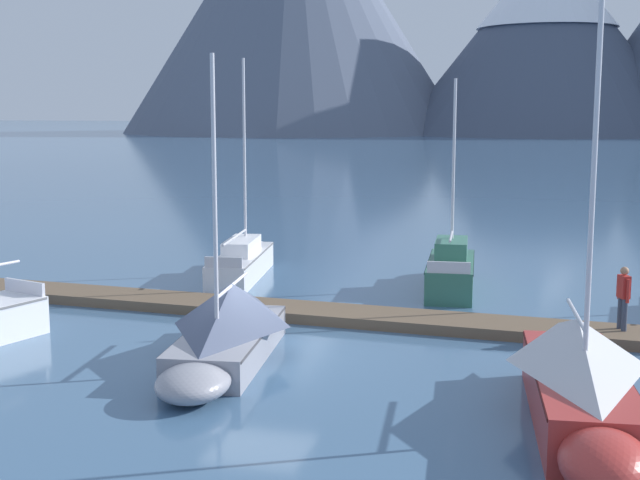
# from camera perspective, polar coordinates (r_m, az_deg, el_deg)

# --- Properties ---
(ground_plane) EXTENTS (700.00, 700.00, 0.00)m
(ground_plane) POSITION_cam_1_polar(r_m,az_deg,el_deg) (21.95, -4.00, -7.47)
(ground_plane) COLOR #426689
(mountain_central_massif) EXTENTS (68.07, 68.07, 43.41)m
(mountain_central_massif) POSITION_cam_1_polar(r_m,az_deg,el_deg) (211.11, 14.63, 12.94)
(mountain_central_massif) COLOR #424C60
(mountain_central_massif) RESTS_ON ground
(dock) EXTENTS (27.13, 3.57, 0.30)m
(dock) POSITION_cam_1_polar(r_m,az_deg,el_deg) (25.61, -1.14, -4.76)
(dock) COLOR brown
(dock) RESTS_ON ground
(sailboat_mid_dock_port) EXTENTS (2.24, 6.87, 7.85)m
(sailboat_mid_dock_port) POSITION_cam_1_polar(r_m,az_deg,el_deg) (31.79, -5.04, -1.33)
(sailboat_mid_dock_port) COLOR silver
(sailboat_mid_dock_port) RESTS_ON ground
(sailboat_mid_dock_starboard) EXTENTS (2.57, 6.89, 7.29)m
(sailboat_mid_dock_starboard) POSITION_cam_1_polar(r_m,az_deg,el_deg) (21.18, -6.16, -5.75)
(sailboat_mid_dock_starboard) COLOR #93939E
(sailboat_mid_dock_starboard) RESTS_ON ground
(sailboat_far_berth) EXTENTS (1.87, 5.94, 7.05)m
(sailboat_far_berth) POSITION_cam_1_polar(r_m,az_deg,el_deg) (29.82, 8.61, -1.88)
(sailboat_far_berth) COLOR #336B56
(sailboat_far_berth) RESTS_ON ground
(sailboat_outer_slip) EXTENTS (2.39, 7.32, 9.07)m
(sailboat_outer_slip) POSITION_cam_1_polar(r_m,az_deg,el_deg) (17.53, 16.73, -8.85)
(sailboat_outer_slip) COLOR #B2332D
(sailboat_outer_slip) RESTS_ON ground
(person_on_dock) EXTENTS (0.34, 0.56, 1.69)m
(person_on_dock) POSITION_cam_1_polar(r_m,az_deg,el_deg) (24.15, 19.29, -3.37)
(person_on_dock) COLOR #384256
(person_on_dock) RESTS_ON dock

